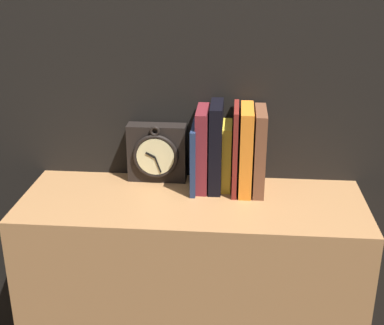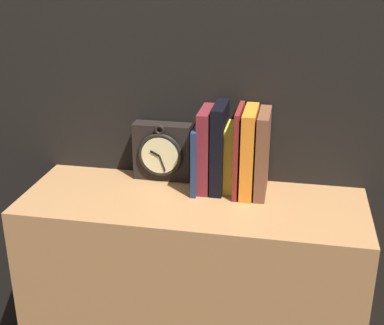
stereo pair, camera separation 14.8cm
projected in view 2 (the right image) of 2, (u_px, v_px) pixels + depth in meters
The scene contains 10 objects.
wall_back at pixel (206, 7), 1.52m from camera, with size 6.00×0.05×2.60m.
bookshelf at pixel (192, 313), 1.68m from camera, with size 0.99×0.36×0.79m.
clock at pixel (162, 152), 1.64m from camera, with size 0.18×0.07×0.18m.
book_slot0_navy at pixel (197, 157), 1.58m from camera, with size 0.02×0.16×0.20m.
book_slot1_maroon at pixel (206, 149), 1.57m from camera, with size 0.04×0.14×0.24m.
book_slot2_black at pixel (219, 148), 1.56m from camera, with size 0.04×0.14×0.26m.
book_slot3_yellow at pixel (230, 157), 1.58m from camera, with size 0.03×0.12×0.20m.
book_slot4_maroon at pixel (238, 151), 1.54m from camera, with size 0.01×0.16×0.26m.
book_slot5_orange at pixel (249, 152), 1.54m from camera, with size 0.04×0.16×0.25m.
book_slot6_brown at pixel (263, 154), 1.53m from camera, with size 0.03×0.16×0.25m.
Camera 2 is at (0.26, -1.35, 1.46)m, focal length 50.00 mm.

